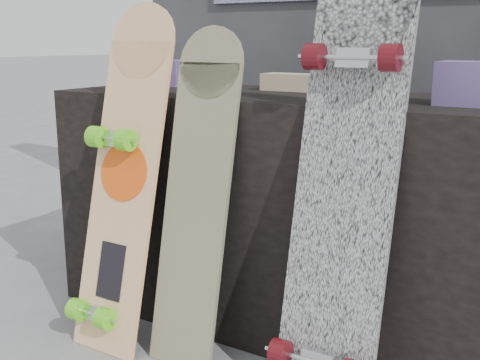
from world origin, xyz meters
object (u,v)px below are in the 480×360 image
Objects in this scene: longboard_geisha at (126,167)px; skateboard_dark at (113,210)px; vendor_table at (288,210)px; longboard_celtic at (198,187)px; longboard_cascadia at (345,176)px.

skateboard_dark is at bearing -141.02° from longboard_geisha.
vendor_table is 1.46× the size of longboard_geisha.
longboard_geisha is (-0.38, -0.39, 0.18)m from vendor_table.
longboard_geisha is 0.15m from skateboard_dark.
longboard_cascadia is (0.46, 0.02, 0.09)m from longboard_celtic.
longboard_cascadia is (0.73, 0.04, 0.05)m from longboard_geisha.
vendor_table is at bearing 45.66° from longboard_geisha.
longboard_geisha is 1.27× the size of skateboard_dark.
vendor_table is at bearing 72.03° from longboard_celtic.
longboard_cascadia reaches higher than skateboard_dark.
longboard_celtic is 0.47m from longboard_cascadia.
vendor_table is 0.58m from longboard_geisha.
vendor_table is 0.41m from longboard_celtic.
skateboard_dark reaches higher than vendor_table.
longboard_cascadia reaches higher than longboard_geisha.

